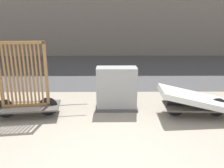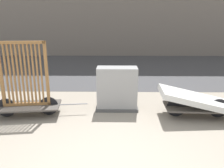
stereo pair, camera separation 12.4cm
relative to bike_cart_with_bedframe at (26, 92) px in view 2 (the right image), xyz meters
The scene contains 4 objects.
road_strip 6.59m from the bike_cart_with_bedframe, 71.34° to the left, with size 56.00×8.44×0.01m.
bike_cart_with_bedframe is the anchor object (origin of this frame).
bike_cart_with_mattress 4.21m from the bike_cart_with_bedframe, ahead, with size 2.44×1.01×0.72m.
utility_cabinet 2.28m from the bike_cart_with_bedframe, 12.30° to the left, with size 1.11×0.55×1.15m.
Camera 2 is at (0.08, -2.73, 2.24)m, focal length 35.00 mm.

